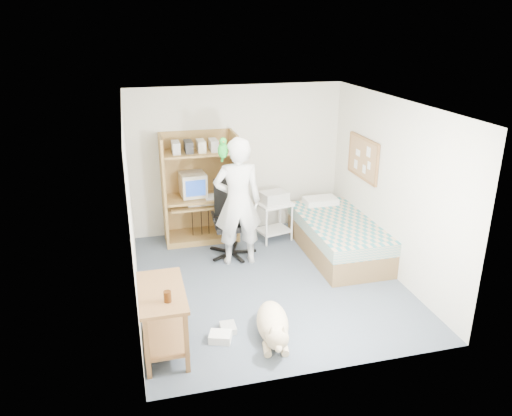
# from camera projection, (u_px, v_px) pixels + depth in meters

# --- Properties ---
(floor) EXTENTS (4.00, 4.00, 0.00)m
(floor) POSITION_uv_depth(u_px,v_px,m) (269.00, 281.00, 7.07)
(floor) COLOR #424E5A
(floor) RESTS_ON ground
(wall_back) EXTENTS (3.60, 0.02, 2.50)m
(wall_back) POSITION_uv_depth(u_px,v_px,m) (237.00, 160.00, 8.44)
(wall_back) COLOR beige
(wall_back) RESTS_ON floor
(wall_right) EXTENTS (0.02, 4.00, 2.50)m
(wall_right) POSITION_uv_depth(u_px,v_px,m) (392.00, 188.00, 7.05)
(wall_right) COLOR beige
(wall_right) RESTS_ON floor
(wall_left) EXTENTS (0.02, 4.00, 2.50)m
(wall_left) POSITION_uv_depth(u_px,v_px,m) (131.00, 211.00, 6.21)
(wall_left) COLOR beige
(wall_left) RESTS_ON floor
(ceiling) EXTENTS (3.60, 4.00, 0.02)m
(ceiling) POSITION_uv_depth(u_px,v_px,m) (271.00, 104.00, 6.19)
(ceiling) COLOR white
(ceiling) RESTS_ON wall_back
(computer_hutch) EXTENTS (1.20, 0.63, 1.80)m
(computer_hutch) POSITION_uv_depth(u_px,v_px,m) (200.00, 192.00, 8.19)
(computer_hutch) COLOR olive
(computer_hutch) RESTS_ON floor
(bed) EXTENTS (1.02, 2.02, 0.66)m
(bed) POSITION_uv_depth(u_px,v_px,m) (338.00, 236.00, 7.83)
(bed) COLOR brown
(bed) RESTS_ON floor
(side_desk) EXTENTS (0.50, 1.00, 0.75)m
(side_desk) POSITION_uv_depth(u_px,v_px,m) (163.00, 311.00, 5.45)
(side_desk) COLOR brown
(side_desk) RESTS_ON floor
(corkboard) EXTENTS (0.04, 0.94, 0.66)m
(corkboard) POSITION_uv_depth(u_px,v_px,m) (363.00, 158.00, 7.79)
(corkboard) COLOR olive
(corkboard) RESTS_ON wall_right
(office_chair) EXTENTS (0.66, 0.66, 1.17)m
(office_chair) POSITION_uv_depth(u_px,v_px,m) (231.00, 229.00, 7.78)
(office_chair) COLOR black
(office_chair) RESTS_ON floor
(person) EXTENTS (0.74, 0.51, 1.94)m
(person) POSITION_uv_depth(u_px,v_px,m) (238.00, 202.00, 7.31)
(person) COLOR silver
(person) RESTS_ON floor
(parrot) EXTENTS (0.14, 0.25, 0.39)m
(parrot) POSITION_uv_depth(u_px,v_px,m) (223.00, 149.00, 6.99)
(parrot) COLOR #148E1A
(parrot) RESTS_ON person
(dog) EXTENTS (0.49, 1.14, 0.43)m
(dog) POSITION_uv_depth(u_px,v_px,m) (273.00, 325.00, 5.75)
(dog) COLOR beige
(dog) RESTS_ON floor
(printer_cart) EXTENTS (0.64, 0.56, 0.66)m
(printer_cart) POSITION_uv_depth(u_px,v_px,m) (274.00, 215.00, 8.28)
(printer_cart) COLOR white
(printer_cart) RESTS_ON floor
(printer) EXTENTS (0.48, 0.41, 0.18)m
(printer) POSITION_uv_depth(u_px,v_px,m) (274.00, 197.00, 8.17)
(printer) COLOR #BABAB5
(printer) RESTS_ON printer_cart
(crt_monitor) EXTENTS (0.43, 0.45, 0.38)m
(crt_monitor) POSITION_uv_depth(u_px,v_px,m) (193.00, 184.00, 8.13)
(crt_monitor) COLOR beige
(crt_monitor) RESTS_ON computer_hutch
(keyboard) EXTENTS (0.45, 0.17, 0.03)m
(keyboard) POSITION_uv_depth(u_px,v_px,m) (202.00, 204.00, 8.11)
(keyboard) COLOR beige
(keyboard) RESTS_ON computer_hutch
(pencil_cup) EXTENTS (0.08, 0.08, 0.12)m
(pencil_cup) POSITION_uv_depth(u_px,v_px,m) (222.00, 192.00, 8.20)
(pencil_cup) COLOR gold
(pencil_cup) RESTS_ON computer_hutch
(drink_glass) EXTENTS (0.08, 0.08, 0.12)m
(drink_glass) POSITION_uv_depth(u_px,v_px,m) (167.00, 297.00, 5.13)
(drink_glass) COLOR #3D1E09
(drink_glass) RESTS_ON side_desk
(floor_box_a) EXTENTS (0.30, 0.27, 0.10)m
(floor_box_a) POSITION_uv_depth(u_px,v_px,m) (220.00, 337.00, 5.75)
(floor_box_a) COLOR white
(floor_box_a) RESTS_ON floor
(floor_box_b) EXTENTS (0.19, 0.22, 0.08)m
(floor_box_b) POSITION_uv_depth(u_px,v_px,m) (228.00, 328.00, 5.94)
(floor_box_b) COLOR #B9B9B4
(floor_box_b) RESTS_ON floor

